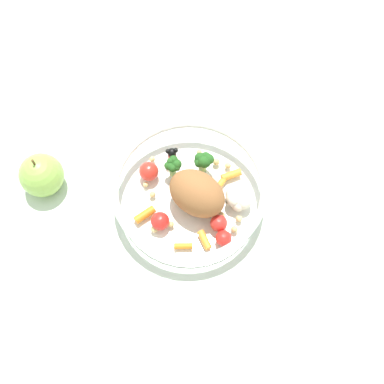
# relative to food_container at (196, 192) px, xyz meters

# --- Properties ---
(ground_plane) EXTENTS (2.40, 2.40, 0.00)m
(ground_plane) POSITION_rel_food_container_xyz_m (0.01, -0.01, -0.03)
(ground_plane) COLOR silver
(food_container) EXTENTS (0.25, 0.25, 0.08)m
(food_container) POSITION_rel_food_container_xyz_m (0.00, 0.00, 0.00)
(food_container) COLOR white
(food_container) RESTS_ON ground_plane
(loose_apple) EXTENTS (0.07, 0.07, 0.08)m
(loose_apple) POSITION_rel_food_container_xyz_m (0.15, -0.20, 0.00)
(loose_apple) COLOR #8CB74C
(loose_apple) RESTS_ON ground_plane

